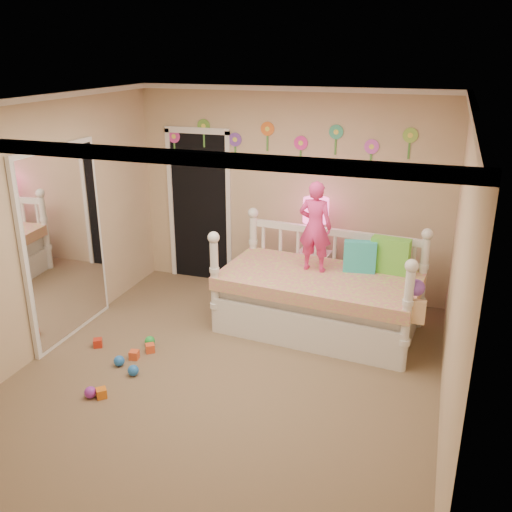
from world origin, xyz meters
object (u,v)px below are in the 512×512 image
(child, at_px, (315,227))
(table_lamp, at_px, (316,217))
(nightstand, at_px, (313,277))
(daybed, at_px, (320,280))

(child, distance_m, table_lamp, 0.62)
(nightstand, height_order, table_lamp, table_lamp)
(daybed, bearing_deg, table_lamp, 112.86)
(daybed, distance_m, nightstand, 0.80)
(child, xyz_separation_m, table_lamp, (-0.13, 0.61, -0.07))
(daybed, relative_size, child, 2.16)
(daybed, distance_m, table_lamp, 0.91)
(daybed, relative_size, table_lamp, 3.24)
(daybed, xyz_separation_m, nightstand, (-0.23, 0.72, -0.27))
(table_lamp, bearing_deg, nightstand, 75.96)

